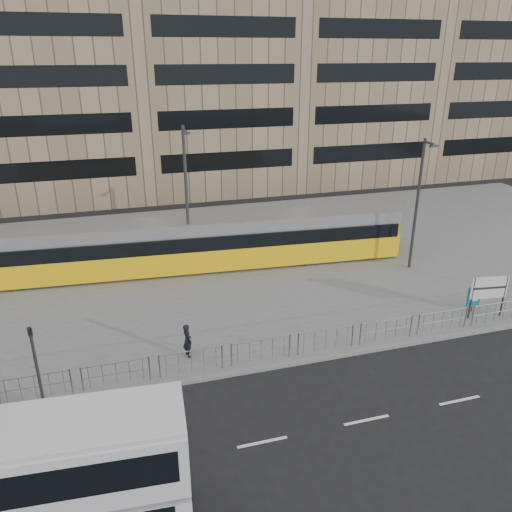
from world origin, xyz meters
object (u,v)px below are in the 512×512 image
object	(u,v)px
lamp_post_west	(187,197)
tram	(188,244)
lamp_post_east	(418,200)
station_sign	(489,289)
pedestrian	(187,340)
traffic_light_west	(34,354)
ad_panel	(474,297)

from	to	relation	value
lamp_post_west	tram	bearing A→B (deg)	86.84
tram	lamp_post_east	distance (m)	13.90
station_sign	pedestrian	bearing A→B (deg)	-175.02
pedestrian	lamp_post_west	world-z (taller)	lamp_post_west
tram	lamp_post_west	bearing A→B (deg)	-89.07
tram	traffic_light_west	xyz separation A→B (m)	(-7.45, -10.81, 0.40)
pedestrian	tram	bearing A→B (deg)	-26.12
lamp_post_west	lamp_post_east	size ratio (longest dim) A/B	1.10
traffic_light_west	station_sign	bearing A→B (deg)	-19.79
pedestrian	lamp_post_west	distance (m)	9.70
tram	lamp_post_east	bearing A→B (deg)	-11.75
traffic_light_west	lamp_post_west	distance (m)	12.75
ad_panel	pedestrian	distance (m)	14.64
lamp_post_west	lamp_post_east	xyz separation A→B (m)	(13.16, -2.91, -0.42)
ad_panel	pedestrian	xyz separation A→B (m)	(-14.64, 0.04, -0.01)
tram	lamp_post_east	xyz separation A→B (m)	(13.11, -3.72, 2.74)
pedestrian	lamp_post_east	bearing A→B (deg)	-85.06
pedestrian	lamp_post_east	xyz separation A→B (m)	(14.71, 5.81, 3.53)
traffic_light_west	tram	bearing A→B (deg)	34.04
station_sign	lamp_post_west	world-z (taller)	lamp_post_west
lamp_post_east	station_sign	bearing A→B (deg)	-88.52
station_sign	traffic_light_west	size ratio (longest dim) A/B	0.71
tram	lamp_post_west	distance (m)	3.26
pedestrian	ad_panel	bearing A→B (deg)	-106.79
ad_panel	pedestrian	size ratio (longest dim) A/B	0.87
pedestrian	traffic_light_west	bearing A→B (deg)	85.68
traffic_light_west	lamp_post_west	bearing A→B (deg)	32.08
lamp_post_west	station_sign	bearing A→B (deg)	-35.25
tram	pedestrian	world-z (taller)	tram
station_sign	lamp_post_west	bearing A→B (deg)	152.41
traffic_light_west	lamp_post_west	size ratio (longest dim) A/B	0.36
traffic_light_west	lamp_post_east	world-z (taller)	lamp_post_east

